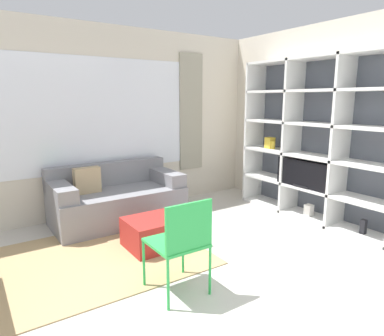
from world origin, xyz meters
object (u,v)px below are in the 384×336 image
object	(u,v)px
shelving_unit	(316,141)
folding_chair	(181,239)
couch_main	(116,200)
ottoman	(160,232)

from	to	relation	value
shelving_unit	folding_chair	distance (m)	2.76
couch_main	folding_chair	distance (m)	2.09
couch_main	shelving_unit	bearing A→B (deg)	-30.64
couch_main	ottoman	world-z (taller)	couch_main
ottoman	folding_chair	world-z (taller)	folding_chair
couch_main	ottoman	xyz separation A→B (m)	(0.10, -1.06, -0.13)
ottoman	shelving_unit	bearing A→B (deg)	-8.74
shelving_unit	couch_main	bearing A→B (deg)	149.36
shelving_unit	ottoman	distance (m)	2.49
folding_chair	ottoman	bearing A→B (deg)	-108.26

